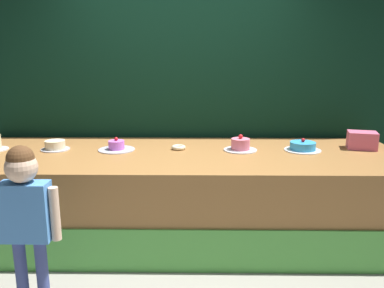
# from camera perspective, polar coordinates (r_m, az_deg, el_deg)

# --- Properties ---
(ground_plane) EXTENTS (12.00, 12.00, 0.00)m
(ground_plane) POSITION_cam_1_polar(r_m,az_deg,el_deg) (3.24, -2.58, -18.11)
(ground_plane) COLOR gray
(stage_platform) EXTENTS (4.11, 1.37, 0.79)m
(stage_platform) POSITION_cam_1_polar(r_m,az_deg,el_deg) (3.68, -2.04, -7.37)
(stage_platform) COLOR #9E6B38
(stage_platform) RESTS_ON ground_plane
(curtain_backdrop) EXTENTS (4.79, 0.08, 2.87)m
(curtain_backdrop) POSITION_cam_1_polar(r_m,az_deg,el_deg) (4.24, -1.64, 9.69)
(curtain_backdrop) COLOR black
(curtain_backdrop) RESTS_ON ground_plane
(child_figure) EXTENTS (0.43, 0.20, 1.13)m
(child_figure) POSITION_cam_1_polar(r_m,az_deg,el_deg) (2.72, -23.20, -8.39)
(child_figure) COLOR #3F4C8C
(child_figure) RESTS_ON ground_plane
(pink_box) EXTENTS (0.30, 0.25, 0.16)m
(pink_box) POSITION_cam_1_polar(r_m,az_deg,el_deg) (4.04, 23.60, 0.50)
(pink_box) COLOR #E56489
(pink_box) RESTS_ON stage_platform
(donut) EXTENTS (0.13, 0.13, 0.04)m
(donut) POSITION_cam_1_polar(r_m,az_deg,el_deg) (3.69, -1.98, -0.50)
(donut) COLOR beige
(donut) RESTS_ON stage_platform
(cake_left) EXTENTS (0.27, 0.27, 0.09)m
(cake_left) POSITION_cam_1_polar(r_m,az_deg,el_deg) (3.89, -19.38, -0.22)
(cake_left) COLOR silver
(cake_left) RESTS_ON stage_platform
(cake_center) EXTENTS (0.34, 0.34, 0.13)m
(cake_center) POSITION_cam_1_polar(r_m,az_deg,el_deg) (3.73, -10.98, -0.38)
(cake_center) COLOR silver
(cake_center) RESTS_ON stage_platform
(cake_right) EXTENTS (0.31, 0.31, 0.15)m
(cake_right) POSITION_cam_1_polar(r_m,az_deg,el_deg) (3.67, 7.09, -0.18)
(cake_right) COLOR silver
(cake_right) RESTS_ON stage_platform
(cake_far_right) EXTENTS (0.34, 0.34, 0.12)m
(cake_far_right) POSITION_cam_1_polar(r_m,az_deg,el_deg) (3.78, 15.88, -0.38)
(cake_far_right) COLOR white
(cake_far_right) RESTS_ON stage_platform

